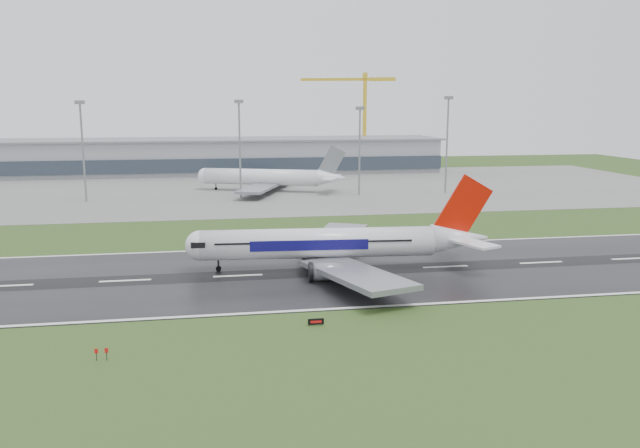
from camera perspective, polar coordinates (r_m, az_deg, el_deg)
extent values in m
plane|color=#294419|center=(118.51, -17.15, -4.94)|extent=(520.00, 520.00, 0.00)
cube|color=black|center=(118.50, -17.16, -4.92)|extent=(400.00, 45.00, 0.10)
cube|color=slate|center=(240.79, -13.35, 3.00)|extent=(400.00, 130.00, 0.08)
cube|color=gray|center=(299.61, -12.69, 5.92)|extent=(240.00, 36.00, 15.00)
cylinder|color=gray|center=(217.76, -20.57, 5.96)|extent=(0.64, 0.64, 31.25)
cylinder|color=gray|center=(213.96, -7.23, 6.52)|extent=(0.64, 0.64, 31.54)
cylinder|color=gray|center=(219.54, 3.58, 6.39)|extent=(0.64, 0.64, 29.33)
cylinder|color=gray|center=(228.62, 11.36, 6.82)|extent=(0.64, 0.64, 32.88)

